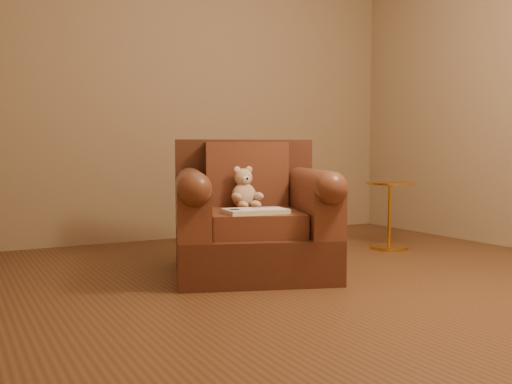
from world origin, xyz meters
TOP-DOWN VIEW (x-y plane):
  - floor at (0.00, 0.00)m, footprint 4.00×4.00m
  - armchair at (-0.32, 0.38)m, footprint 1.21×1.19m
  - teddy_bear at (-0.33, 0.46)m, footprint 0.20×0.23m
  - guidebook at (-0.43, 0.13)m, footprint 0.39×0.26m
  - side_table at (1.08, 0.64)m, footprint 0.38×0.38m

SIDE VIEW (x-z plane):
  - floor at x=0.00m, z-range 0.00..0.00m
  - side_table at x=1.08m, z-range 0.02..0.56m
  - armchair at x=-0.32m, z-range -0.10..0.77m
  - guidebook at x=-0.43m, z-range 0.41..0.44m
  - teddy_bear at x=-0.33m, z-range 0.38..0.66m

